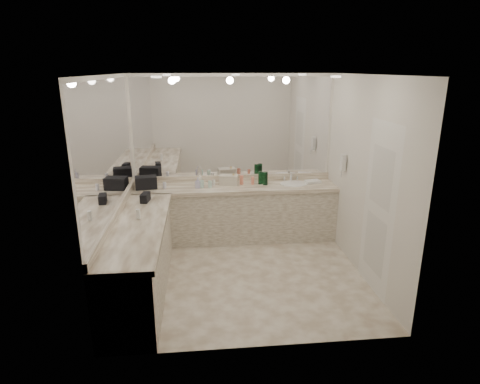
{
  "coord_description": "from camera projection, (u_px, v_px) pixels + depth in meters",
  "views": [
    {
      "loc": [
        -0.52,
        -4.84,
        2.67
      ],
      "look_at": [
        0.01,
        0.4,
        1.04
      ],
      "focal_mm": 30.0,
      "sensor_mm": 36.0,
      "label": 1
    }
  ],
  "objects": [
    {
      "name": "backsplash_left",
      "position": [
        117.0,
        212.0,
        5.01
      ],
      "size": [
        0.04,
        3.0,
        0.1
      ],
      "primitive_type": "cube",
      "color": "#EFE1C9",
      "rests_on": "vanity_left_top"
    },
    {
      "name": "soap_bottle_b",
      "position": [
        198.0,
        183.0,
        6.17
      ],
      "size": [
        0.08,
        0.08,
        0.16
      ],
      "primitive_type": "imported",
      "rotation": [
        0.0,
        0.0,
        -0.14
      ],
      "color": "#B4B1D1",
      "rests_on": "vanity_back_top"
    },
    {
      "name": "mirror_back",
      "position": [
        233.0,
        128.0,
        6.33
      ],
      "size": [
        3.12,
        0.01,
        1.55
      ],
      "primitive_type": "cube",
      "color": "white",
      "rests_on": "wall_back"
    },
    {
      "name": "hand_towel",
      "position": [
        313.0,
        182.0,
        6.47
      ],
      "size": [
        0.26,
        0.2,
        0.04
      ],
      "primitive_type": "cube",
      "rotation": [
        0.0,
        0.0,
        0.22
      ],
      "color": "white",
      "rests_on": "vanity_back_top"
    },
    {
      "name": "backsplash_back",
      "position": [
        233.0,
        178.0,
        6.57
      ],
      "size": [
        3.2,
        0.04,
        0.1
      ],
      "primitive_type": "cube",
      "color": "#EFE1C9",
      "rests_on": "vanity_back_top"
    },
    {
      "name": "ceiling",
      "position": [
        243.0,
        75.0,
        4.68
      ],
      "size": [
        3.2,
        3.2,
        0.0
      ],
      "primitive_type": "plane",
      "color": "white",
      "rests_on": "floor"
    },
    {
      "name": "wall_phone",
      "position": [
        343.0,
        163.0,
        5.86
      ],
      "size": [
        0.06,
        0.1,
        0.24
      ],
      "primitive_type": "cube",
      "color": "white",
      "rests_on": "wall_right"
    },
    {
      "name": "floor",
      "position": [
        243.0,
        274.0,
        5.44
      ],
      "size": [
        3.2,
        3.2,
        0.0
      ],
      "primitive_type": "plane",
      "color": "beige",
      "rests_on": "ground"
    },
    {
      "name": "vanity_left_base",
      "position": [
        140.0,
        260.0,
        4.91
      ],
      "size": [
        0.6,
        2.4,
        0.84
      ],
      "primitive_type": "cube",
      "color": "beige",
      "rests_on": "floor"
    },
    {
      "name": "sink",
      "position": [
        294.0,
        184.0,
        6.41
      ],
      "size": [
        0.44,
        0.44,
        0.03
      ],
      "primitive_type": "cylinder",
      "color": "white",
      "rests_on": "vanity_back_top"
    },
    {
      "name": "wall_left",
      "position": [
        113.0,
        185.0,
        4.91
      ],
      "size": [
        0.02,
        3.0,
        2.6
      ],
      "primitive_type": "cube",
      "color": "silver",
      "rests_on": "floor"
    },
    {
      "name": "vanity_left_top",
      "position": [
        138.0,
        226.0,
        4.78
      ],
      "size": [
        0.64,
        2.42,
        0.06
      ],
      "primitive_type": "cube",
      "color": "#EFE1C9",
      "rests_on": "vanity_left_base"
    },
    {
      "name": "vanity_back_top",
      "position": [
        235.0,
        188.0,
        6.32
      ],
      "size": [
        3.2,
        0.64,
        0.06
      ],
      "primitive_type": "cube",
      "color": "#EFE1C9",
      "rests_on": "vanity_back_base"
    },
    {
      "name": "vanity_back_base",
      "position": [
        235.0,
        214.0,
        6.46
      ],
      "size": [
        3.2,
        0.6,
        0.84
      ],
      "primitive_type": "cube",
      "color": "beige",
      "rests_on": "floor"
    },
    {
      "name": "amenity_bottle_3",
      "position": [
        165.0,
        185.0,
        6.16
      ],
      "size": [
        0.05,
        0.05,
        0.1
      ],
      "primitive_type": "cylinder",
      "color": "silver",
      "rests_on": "vanity_back_top"
    },
    {
      "name": "faucet",
      "position": [
        291.0,
        176.0,
        6.59
      ],
      "size": [
        0.24,
        0.16,
        0.14
      ],
      "primitive_type": "cube",
      "color": "silver",
      "rests_on": "vanity_back_top"
    },
    {
      "name": "black_toiletry_bag",
      "position": [
        146.0,
        183.0,
        6.13
      ],
      "size": [
        0.35,
        0.25,
        0.19
      ],
      "primitive_type": "cube",
      "rotation": [
        0.0,
        0.0,
        0.16
      ],
      "color": "black",
      "rests_on": "vanity_back_top"
    },
    {
      "name": "amenity_bottle_4",
      "position": [
        210.0,
        184.0,
        6.22
      ],
      "size": [
        0.06,
        0.06,
        0.1
      ],
      "primitive_type": "cylinder",
      "color": "silver",
      "rests_on": "vanity_back_top"
    },
    {
      "name": "soap_bottle_a",
      "position": [
        200.0,
        180.0,
        6.21
      ],
      "size": [
        0.11,
        0.11,
        0.22
      ],
      "primitive_type": "imported",
      "rotation": [
        0.0,
        0.0,
        0.29
      ],
      "color": "white",
      "rests_on": "vanity_back_top"
    },
    {
      "name": "wall_back",
      "position": [
        233.0,
        157.0,
        6.49
      ],
      "size": [
        3.2,
        0.02,
        2.6
      ],
      "primitive_type": "cube",
      "color": "silver",
      "rests_on": "floor"
    },
    {
      "name": "wall_right",
      "position": [
        365.0,
        178.0,
        5.21
      ],
      "size": [
        0.02,
        3.0,
        2.6
      ],
      "primitive_type": "cube",
      "color": "silver",
      "rests_on": "floor"
    },
    {
      "name": "lotion_left",
      "position": [
        138.0,
        215.0,
        4.89
      ],
      "size": [
        0.05,
        0.05,
        0.12
      ],
      "primitive_type": "cylinder",
      "color": "white",
      "rests_on": "vanity_left_top"
    },
    {
      "name": "door",
      "position": [
        378.0,
        209.0,
        4.81
      ],
      "size": [
        0.02,
        0.82,
        2.1
      ],
      "primitive_type": "cube",
      "color": "white",
      "rests_on": "wall_right"
    },
    {
      "name": "amenity_bottle_2",
      "position": [
        214.0,
        182.0,
        6.34
      ],
      "size": [
        0.05,
        0.05,
        0.09
      ],
      "primitive_type": "cylinder",
      "color": "white",
      "rests_on": "vanity_back_top"
    },
    {
      "name": "amenity_bottle_0",
      "position": [
        253.0,
        181.0,
        6.37
      ],
      "size": [
        0.05,
        0.05,
        0.13
      ],
      "primitive_type": "cylinder",
      "color": "#E57F66",
      "rests_on": "vanity_back_top"
    },
    {
      "name": "amenity_bottle_1",
      "position": [
        241.0,
        180.0,
        6.37
      ],
      "size": [
        0.06,
        0.06,
        0.15
      ],
      "primitive_type": "cylinder",
      "color": "#E57F66",
      "rests_on": "vanity_back_top"
    },
    {
      "name": "green_bottle_1",
      "position": [
        260.0,
        178.0,
        6.38
      ],
      "size": [
        0.06,
        0.06,
        0.21
      ],
      "primitive_type": "cylinder",
      "color": "#114924",
      "rests_on": "vanity_back_top"
    },
    {
      "name": "green_bottle_2",
      "position": [
        265.0,
        178.0,
        6.34
      ],
      "size": [
        0.07,
        0.07,
        0.21
      ],
      "primitive_type": "cylinder",
      "color": "#114924",
      "rests_on": "vanity_back_top"
    },
    {
      "name": "mirror_left",
      "position": [
        110.0,
        147.0,
        4.77
      ],
      "size": [
        0.01,
        2.92,
        1.55
      ],
      "primitive_type": "cube",
      "color": "white",
      "rests_on": "wall_left"
    },
    {
      "name": "cream_cosmetic_case",
      "position": [
        229.0,
        180.0,
        6.35
      ],
      "size": [
        0.31,
        0.22,
        0.16
      ],
      "primitive_type": "cube",
      "rotation": [
        0.0,
        0.0,
        -0.16
      ],
      "color": "beige",
      "rests_on": "vanity_back_top"
    },
    {
      "name": "black_bag_spill",
      "position": [
        145.0,
        197.0,
        5.55
      ],
      "size": [
        0.13,
        0.23,
        0.12
      ],
      "primitive_type": "cube",
      "rotation": [
        0.0,
        0.0,
        -0.14
      ],
      "color": "black",
      "rests_on": "vanity_left_top"
    },
    {
      "name": "amenity_bottle_5",
      "position": [
        202.0,
        184.0,
        6.21
      ],
      "size": [
        0.07,
        0.07,
        0.12
      ],
      "primitive_type": "cylinder",
      "color": "silver",
      "rests_on": "vanity_back_top"
    },
    {
      "name": "green_bottle_0",
      "position": [
        263.0,
        178.0,
        6.42
      ],
      "size": [
        0.07,
        0.07,
        0.19
      ],
      "primitive_type": "cylinder",
      "color": "#114924",
      "rests_on": "vanity_back_top"
    },
    {
      "name": "soap_bottle_c",
      "position": [
        233.0,
        179.0,
        6.34
      ],
      "size": [
        0.17,
        0.17,
        0.18
      ],
      "primitive_type": "imported",
      "rotation": [
        0.0,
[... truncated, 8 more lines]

